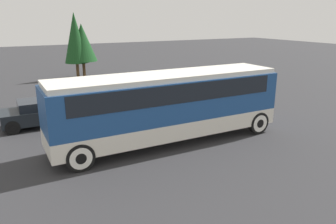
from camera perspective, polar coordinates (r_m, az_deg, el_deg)
ground_plane at (r=15.52m, az=0.00°, el=-5.17°), size 120.00×120.00×0.00m
tour_bus at (r=14.96m, az=0.33°, el=1.88°), size 10.89×2.57×3.24m
parked_car_near at (r=22.77m, az=-6.52°, el=3.63°), size 4.10×1.81×1.51m
parked_car_mid at (r=18.91m, az=-20.61°, el=0.03°), size 4.50×1.95×1.42m
tree_left at (r=32.32m, az=-15.86°, el=12.31°), size 2.17×2.17×6.12m
tree_center at (r=32.59m, az=-14.73°, el=11.60°), size 2.66×2.66×5.08m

